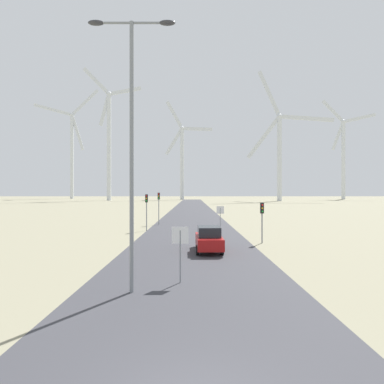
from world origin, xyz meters
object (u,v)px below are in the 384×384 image
object	(u,v)px
traffic_light_post_mid_left	(159,201)
wind_turbine_right	(280,146)
streetlamp	(132,125)
traffic_light_post_near_right	(263,213)
stop_sign_far	(221,214)
car_approaching	(209,239)
traffic_light_post_near_left	(147,204)
wind_turbine_far_left	(73,147)
wind_turbine_far_right	(344,152)
stop_sign_near	(181,244)
wind_turbine_left	(109,137)
wind_turbine_center	(182,155)

from	to	relation	value
traffic_light_post_mid_left	wind_turbine_right	bearing A→B (deg)	65.97
streetlamp	traffic_light_post_mid_left	bearing A→B (deg)	93.87
traffic_light_post_near_right	stop_sign_far	bearing A→B (deg)	112.16
traffic_light_post_mid_left	wind_turbine_right	size ratio (longest dim) A/B	0.07
car_approaching	traffic_light_post_mid_left	bearing A→B (deg)	107.50
traffic_light_post_near_left	wind_turbine_far_left	size ratio (longest dim) A/B	0.06
traffic_light_post_mid_left	wind_turbine_right	xyz separation A→B (m)	(46.55, 104.43, 23.28)
traffic_light_post_near_right	wind_turbine_far_right	world-z (taller)	wind_turbine_far_right
streetlamp	wind_turbine_right	distance (m)	139.87
wind_turbine_far_left	wind_turbine_right	distance (m)	131.91
stop_sign_near	wind_turbine_right	distance (m)	138.80
wind_turbine_left	traffic_light_post_near_left	bearing A→B (deg)	-72.63
stop_sign_near	traffic_light_post_near_right	distance (m)	12.78
traffic_light_post_near_right	wind_turbine_far_left	xyz separation A→B (m)	(-84.73, 170.86, 31.34)
stop_sign_far	traffic_light_post_mid_left	world-z (taller)	traffic_light_post_mid_left
car_approaching	wind_turbine_far_right	size ratio (longest dim) A/B	0.07
wind_turbine_center	wind_turbine_far_right	xyz separation A→B (m)	(96.72, 8.18, 3.06)
traffic_light_post_near_left	traffic_light_post_mid_left	size ratio (longest dim) A/B	0.96
traffic_light_post_mid_left	wind_turbine_far_left	xyz separation A→B (m)	(-74.41, 156.52, 30.75)
streetlamp	wind_turbine_far_right	xyz separation A→B (m)	(93.58, 166.68, 21.19)
stop_sign_near	car_approaching	distance (m)	7.76
stop_sign_far	wind_turbine_far_right	xyz separation A→B (m)	(87.94, 147.29, 26.46)
traffic_light_post_near_right	wind_turbine_left	distance (m)	140.29
stop_sign_near	traffic_light_post_near_left	distance (m)	19.63
streetlamp	wind_turbine_far_left	size ratio (longest dim) A/B	0.16
wind_turbine_far_left	wind_turbine_far_right	xyz separation A→B (m)	(169.80, -16.54, -5.43)
traffic_light_post_mid_left	wind_turbine_far_right	size ratio (longest dim) A/B	0.07
wind_turbine_far_left	stop_sign_far	bearing A→B (deg)	-63.45
wind_turbine_left	wind_turbine_far_right	xyz separation A→B (m)	(133.63, 26.17, -4.08)
stop_sign_near	wind_turbine_far_left	xyz separation A→B (m)	(-78.26, 181.87, 31.98)
traffic_light_post_near_left	car_approaching	xyz separation A→B (m)	(6.29, -11.58, -2.06)
wind_turbine_left	wind_turbine_right	xyz separation A→B (m)	(84.79, -9.38, -6.12)
stop_sign_near	wind_turbine_center	world-z (taller)	wind_turbine_center
wind_turbine_right	car_approaching	bearing A→B (deg)	-108.50
traffic_light_post_near_right	wind_turbine_left	size ratio (longest dim) A/B	0.05
wind_turbine_left	wind_turbine_far_left	bearing A→B (deg)	130.27
traffic_light_post_near_right	traffic_light_post_mid_left	xyz separation A→B (m)	(-10.32, 14.34, 0.59)
traffic_light_post_near_left	wind_turbine_left	bearing A→B (deg)	107.37
wind_turbine_center	wind_turbine_right	distance (m)	55.16
streetlamp	wind_turbine_left	xyz separation A→B (m)	(-40.04, 140.51, 25.26)
streetlamp	stop_sign_far	size ratio (longest dim) A/B	4.20
traffic_light_post_near_left	stop_sign_near	bearing A→B (deg)	-76.69
traffic_light_post_mid_left	wind_turbine_far_left	world-z (taller)	wind_turbine_far_left
traffic_light_post_mid_left	wind_turbine_center	size ratio (longest dim) A/B	0.07
traffic_light_post_near_left	streetlamp	bearing A→B (deg)	-83.10
traffic_light_post_mid_left	wind_turbine_center	xyz separation A→B (m)	(-1.32, 131.80, 22.25)
stop_sign_near	wind_turbine_left	bearing A→B (deg)	106.83
wind_turbine_far_right	wind_turbine_right	bearing A→B (deg)	-143.95
streetlamp	stop_sign_far	distance (m)	20.88
wind_turbine_center	traffic_light_post_near_right	bearing A→B (deg)	-85.44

